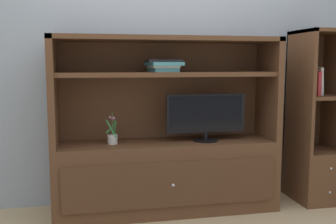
% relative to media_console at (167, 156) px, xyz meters
% --- Properties ---
extents(painted_rear_wall, '(6.00, 0.10, 2.80)m').
position_rel_media_console_xyz_m(painted_rear_wall, '(0.00, 0.34, 0.94)').
color(painted_rear_wall, '#9EA8B2').
rests_on(painted_rear_wall, ground_plane).
extents(media_console, '(1.82, 0.48, 1.43)m').
position_rel_media_console_xyz_m(media_console, '(0.00, 0.00, 0.00)').
color(media_console, brown).
rests_on(media_console, ground_plane).
extents(tv_monitor, '(0.66, 0.20, 0.39)m').
position_rel_media_console_xyz_m(tv_monitor, '(0.32, -0.05, 0.34)').
color(tv_monitor, black).
rests_on(tv_monitor, media_console).
extents(potted_plant, '(0.10, 0.10, 0.25)m').
position_rel_media_console_xyz_m(potted_plant, '(-0.44, -0.02, 0.18)').
color(potted_plant, beige).
rests_on(potted_plant, media_console).
extents(magazine_stack, '(0.28, 0.34, 0.10)m').
position_rel_media_console_xyz_m(magazine_stack, '(-0.03, -0.01, 0.74)').
color(magazine_stack, teal).
rests_on(magazine_stack, media_console).
extents(bookshelf_tall, '(0.39, 0.47, 1.50)m').
position_rel_media_console_xyz_m(bookshelf_tall, '(1.36, 0.01, 0.05)').
color(bookshelf_tall, brown).
rests_on(bookshelf_tall, ground_plane).
extents(upright_book_row, '(0.14, 0.18, 0.26)m').
position_rel_media_console_xyz_m(upright_book_row, '(1.28, -0.01, 0.61)').
color(upright_book_row, red).
rests_on(upright_book_row, bookshelf_tall).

